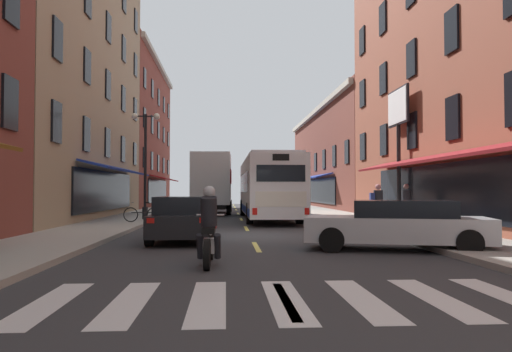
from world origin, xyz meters
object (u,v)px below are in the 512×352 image
object	(u,v)px
box_truck	(213,184)
transit_bus	(267,187)
street_lamp_twin	(145,160)
bicycle_near	(143,214)
pedestrian_mid	(406,204)
sedan_mid	(398,224)
sedan_near	(213,201)
billboard_sign	(398,123)
pedestrian_near	(378,204)
motorcycle_rider	(209,231)
sedan_far	(184,218)

from	to	relation	value
box_truck	transit_bus	bearing A→B (deg)	-62.92
box_truck	street_lamp_twin	size ratio (longest dim) A/B	1.40
bicycle_near	pedestrian_mid	bearing A→B (deg)	-14.25
sedan_mid	sedan_near	bearing A→B (deg)	100.55
billboard_sign	bicycle_near	bearing A→B (deg)	176.38
sedan_mid	transit_bus	bearing A→B (deg)	99.12
transit_bus	box_truck	xyz separation A→B (m)	(-3.14, 6.13, 0.28)
pedestrian_mid	billboard_sign	bearing A→B (deg)	-89.12
pedestrian_mid	box_truck	bearing A→B (deg)	-43.91
pedestrian_near	street_lamp_twin	size ratio (longest dim) A/B	0.31
motorcycle_rider	pedestrian_near	distance (m)	10.48
sedan_near	motorcycle_rider	size ratio (longest dim) A/B	2.16
transit_bus	street_lamp_twin	distance (m)	6.70
box_truck	billboard_sign	bearing A→B (deg)	-51.08
bicycle_near	pedestrian_mid	world-z (taller)	pedestrian_mid
sedan_mid	pedestrian_near	size ratio (longest dim) A/B	2.95
bicycle_near	billboard_sign	bearing A→B (deg)	-3.62
transit_bus	sedan_far	world-z (taller)	transit_bus
sedan_far	motorcycle_rider	distance (m)	5.09
box_truck	sedan_mid	bearing A→B (deg)	-74.98
billboard_sign	box_truck	distance (m)	14.20
sedan_mid	bicycle_near	world-z (taller)	sedan_mid
transit_bus	bicycle_near	bearing A→B (deg)	-146.70
motorcycle_rider	street_lamp_twin	bearing A→B (deg)	104.51
billboard_sign	bicycle_near	size ratio (longest dim) A/B	3.56
transit_bus	pedestrian_near	bearing A→B (deg)	-64.30
sedan_near	motorcycle_rider	distance (m)	32.07
box_truck	bicycle_near	distance (m)	10.63
billboard_sign	sedan_mid	size ratio (longest dim) A/B	1.24
billboard_sign	pedestrian_near	distance (m)	5.08
sedan_mid	pedestrian_near	distance (m)	6.38
sedan_mid	street_lamp_twin	distance (m)	15.00
sedan_far	bicycle_near	bearing A→B (deg)	109.31
billboard_sign	sedan_far	bearing A→B (deg)	-145.62
billboard_sign	sedan_near	bearing A→B (deg)	113.36
billboard_sign	street_lamp_twin	bearing A→B (deg)	166.11
billboard_sign	street_lamp_twin	xyz separation A→B (m)	(-11.94, 2.95, -1.58)
transit_bus	pedestrian_near	distance (m)	8.53
sedan_near	sedan_far	world-z (taller)	sedan_far
pedestrian_mid	motorcycle_rider	bearing A→B (deg)	63.23
sedan_mid	street_lamp_twin	bearing A→B (deg)	125.23
sedan_near	bicycle_near	bearing A→B (deg)	-97.73
pedestrian_near	sedan_near	bearing A→B (deg)	-159.00
transit_bus	pedestrian_mid	size ratio (longest dim) A/B	7.33
sedan_near	sedan_far	xyz separation A→B (m)	(-0.25, -27.06, 0.01)
motorcycle_rider	street_lamp_twin	size ratio (longest dim) A/B	0.39
sedan_far	sedan_near	bearing A→B (deg)	89.47
box_truck	bicycle_near	xyz separation A→B (m)	(-2.92, -10.11, -1.52)
street_lamp_twin	billboard_sign	bearing A→B (deg)	-13.89
sedan_near	transit_bus	bearing A→B (deg)	-78.24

